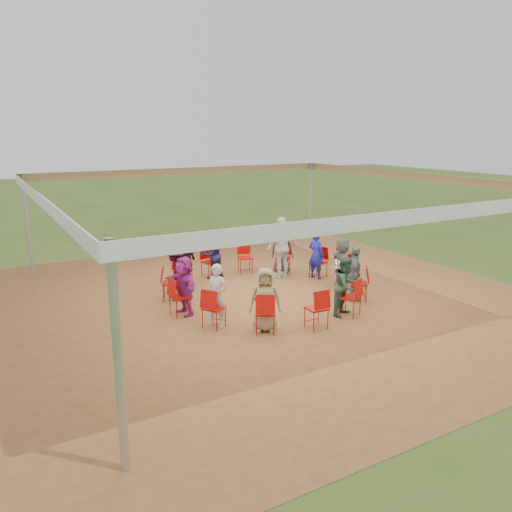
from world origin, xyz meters
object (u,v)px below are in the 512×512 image
chair_6 (171,283)px  person_seated_5 (175,273)px  person_seated_7 (217,295)px  cable_coil (261,299)px  chair_2 (283,258)px  person_seated_6 (184,285)px  chair_12 (359,284)px  chair_0 (346,271)px  chair_11 (350,297)px  chair_4 (210,262)px  person_seated_8 (265,300)px  person_seated_10 (354,274)px  chair_1 (318,262)px  standing_person (282,247)px  chair_8 (214,308)px  person_seated_0 (342,263)px  person_seated_3 (212,255)px  person_seated_9 (346,286)px  person_seated_1 (316,255)px  chair_9 (265,313)px  person_seated_2 (282,251)px  chair_5 (183,271)px  chair_3 (245,258)px  laptop (337,265)px  chair_10 (316,308)px  chair_7 (180,297)px  person_seated_4 (187,262)px

chair_6 → person_seated_5: bearing=90.0°
person_seated_7 → cable_coil: (1.71, 1.02, -0.68)m
chair_2 → person_seated_6: bearing=69.8°
chair_12 → person_seated_7: person_seated_7 is taller
chair_2 → person_seated_7: size_ratio=0.65×
chair_0 → chair_11: 2.22m
chair_4 → person_seated_8: 4.36m
chair_4 → person_seated_10: (2.28, -3.71, 0.25)m
chair_1 → standing_person: size_ratio=0.51×
chair_8 → person_seated_0: size_ratio=0.65×
person_seated_3 → person_seated_9: bearing=96.9°
chair_12 → person_seated_10: size_ratio=0.65×
chair_12 → person_seated_1: bearing=30.5°
chair_4 → chair_9: 4.47m
chair_6 → chair_8: (0.17, -2.21, 0.00)m
chair_12 → standing_person: 2.84m
person_seated_2 → chair_8: bearing=82.9°
chair_5 → chair_3: bearing=152.3°
chair_4 → laptop: 3.71m
chair_4 → person_seated_9: bearing=96.7°
chair_8 → person_seated_5: (-0.06, 2.17, 0.25)m
chair_12 → person_seated_0: 1.15m
chair_0 → chair_10: bearing=138.5°
person_seated_7 → laptop: 4.09m
person_seated_9 → person_seated_8: bearing=152.3°
chair_4 → chair_7: (-1.91, -2.52, 0.00)m
person_seated_2 → person_seated_6: 4.24m
chair_9 → person_seated_4: size_ratio=0.65×
chair_7 → person_seated_5: (0.30, 1.08, 0.25)m
chair_3 → chair_4: bearing=13.8°
chair_3 → person_seated_7: size_ratio=0.65×
chair_0 → chair_3: size_ratio=1.00×
chair_4 → person_seated_3: (0.02, -0.12, 0.25)m
chair_4 → chair_1: bearing=138.5°
person_seated_1 → chair_10: bearing=125.6°
chair_2 → person_seated_2: person_seated_2 is taller
chair_8 → standing_person: (3.39, 2.58, 0.45)m
cable_coil → chair_12: bearing=-30.7°
chair_2 → chair_8: (-3.69, -2.98, 0.00)m
chair_1 → chair_8: (-4.29, -2.01, 0.00)m
chair_7 → person_seated_8: person_seated_8 is taller
chair_1 → laptop: size_ratio=2.74×
person_seated_4 → person_seated_7: size_ratio=1.00×
chair_11 → person_seated_10: (0.79, 0.79, 0.25)m
chair_7 → person_seated_1: bearing=96.7°
chair_12 → chair_4: bearing=69.2°
chair_8 → person_seated_4: size_ratio=0.65×
chair_4 → person_seated_10: 4.36m
chair_9 → person_seated_6: 2.18m
chair_3 → chair_12: bearing=124.6°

